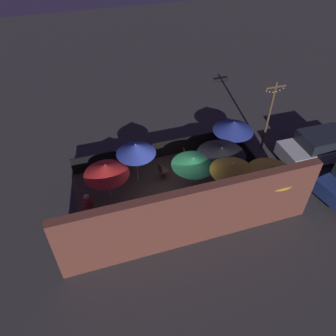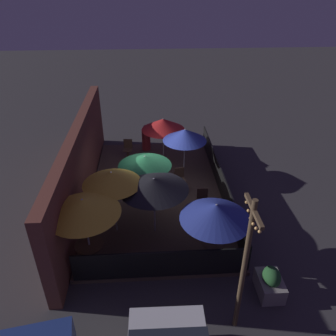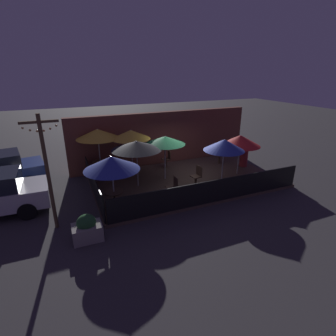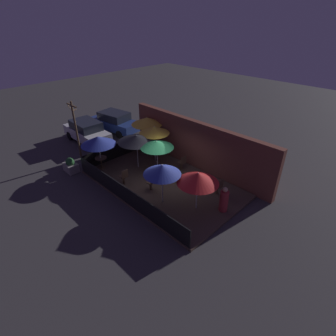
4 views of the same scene
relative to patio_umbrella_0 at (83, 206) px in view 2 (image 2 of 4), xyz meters
name	(u,v)px [view 2 (image 2 of 4)]	position (x,y,z in m)	size (l,w,h in m)	color
ground_plane	(157,194)	(3.64, -2.07, -2.24)	(60.00, 60.00, 0.00)	#383538
patio_deck	(157,193)	(3.64, -2.07, -2.18)	(8.66, 5.19, 0.12)	#47382D
building_wall	(81,165)	(3.64, 0.76, -0.76)	(10.26, 0.36, 2.96)	brown
fence_front	(220,180)	(3.64, -4.62, -1.65)	(8.46, 0.05, 0.95)	black
fence_side_left	(161,264)	(-0.65, -2.07, -1.65)	(0.05, 4.99, 0.95)	black
patio_umbrella_0	(83,206)	(0.00, 0.00, 0.00)	(2.05, 2.05, 2.36)	#B2B2B7
patio_umbrella_1	(216,212)	(-0.11, -3.63, -0.27)	(2.02, 2.02, 2.10)	#B2B2B7
patio_umbrella_2	(163,124)	(6.39, -2.48, -0.38)	(1.97, 1.97, 2.00)	#B2B2B7
patio_umbrella_3	(185,135)	(4.89, -3.29, -0.24)	(1.81, 1.81, 2.14)	#B2B2B7
patio_umbrella_4	(145,161)	(2.76, -1.66, -0.20)	(1.89, 1.89, 2.11)	#B2B2B7
patio_umbrella_5	(154,184)	(1.32, -1.94, -0.21)	(2.21, 2.21, 2.11)	#B2B2B7
patio_umbrella_6	(112,178)	(1.44, -0.64, -0.03)	(1.86, 1.86, 2.31)	#B2B2B7
dining_table_0	(90,248)	(0.00, 0.00, -1.54)	(0.84, 0.84, 0.74)	#4C3828
dining_table_1	(213,246)	(-0.11, -3.63, -1.56)	(0.70, 0.70, 0.73)	#4C3828
patio_chair_0	(128,149)	(6.48, -0.83, -1.59)	(0.45, 0.45, 0.95)	#4C3828
patio_chair_1	(180,178)	(3.75, -3.01, -1.60)	(0.46, 0.46, 0.95)	#4C3828
patio_chair_2	(110,185)	(3.45, -0.28, -1.61)	(0.43, 0.43, 0.94)	#4C3828
patio_chair_3	(202,200)	(2.27, -3.69, -1.61)	(0.41, 0.41, 0.94)	#4C3828
patron_0	(146,139)	(7.39, -1.68, -1.54)	(0.56, 0.56, 1.31)	maroon
planter_box	(270,283)	(-1.29, -5.02, -1.86)	(0.91, 0.64, 0.90)	gray
light_post	(245,263)	(-2.19, -3.86, -0.07)	(1.10, 0.12, 3.89)	brown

